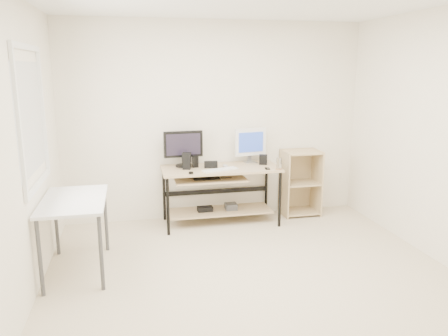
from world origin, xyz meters
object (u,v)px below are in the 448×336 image
white_imac (251,143)px  shelf_unit (299,182)px  side_table (74,207)px  black_monitor (183,146)px  desk (219,183)px  audio_controller (195,161)px

white_imac → shelf_unit: bearing=-12.0°
side_table → white_imac: (2.13, 1.26, 0.35)m
black_monitor → shelf_unit: bearing=-4.5°
desk → white_imac: size_ratio=3.22×
white_imac → audio_controller: (-0.77, -0.13, -0.19)m
desk → shelf_unit: (1.18, 0.16, -0.09)m
desk → shelf_unit: bearing=7.8°
desk → black_monitor: size_ratio=2.97×
black_monitor → white_imac: white_imac is taller
side_table → shelf_unit: size_ratio=1.11×
desk → black_monitor: bearing=160.2°
shelf_unit → black_monitor: 1.70m
black_monitor → audio_controller: 0.25m
black_monitor → audio_controller: size_ratio=3.16×
white_imac → audio_controller: size_ratio=2.92×
black_monitor → white_imac: (0.91, 0.04, 0.01)m
desk → black_monitor: black_monitor is taller
side_table → black_monitor: bearing=44.8°
side_table → white_imac: 2.50m
side_table → audio_controller: 1.78m
shelf_unit → side_table: bearing=-156.7°
side_table → audio_controller: size_ratio=6.26×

